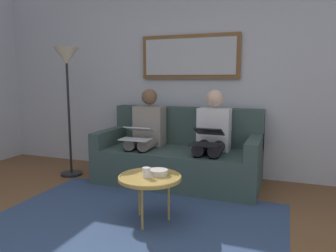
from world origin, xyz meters
name	(u,v)px	position (x,y,z in m)	size (l,w,h in m)	color
wall_rear	(191,76)	(0.00, -2.60, 1.30)	(6.00, 0.12, 2.60)	#B7BCC6
area_rug	(135,221)	(0.00, -0.85, 0.00)	(2.60, 1.80, 0.01)	#33476B
couch	(180,156)	(0.00, -2.12, 0.31)	(1.96, 0.90, 0.90)	#384C47
framed_mirror	(190,57)	(0.00, -2.51, 1.55)	(1.31, 0.05, 0.57)	brown
coffee_table	(150,178)	(-0.13, -0.90, 0.40)	(0.56, 0.56, 0.43)	tan
cup	(146,173)	(-0.11, -0.86, 0.46)	(0.07, 0.07, 0.09)	silver
bowl	(159,172)	(-0.18, -0.97, 0.44)	(0.16, 0.16, 0.05)	beige
person_left	(212,136)	(-0.42, -2.05, 0.61)	(0.38, 0.58, 1.14)	silver
laptop_black	(208,137)	(-0.42, -1.82, 0.63)	(0.32, 0.40, 0.17)	black
person_right	(146,132)	(0.42, -2.05, 0.61)	(0.38, 0.58, 1.14)	gray
laptop_silver	(138,134)	(0.42, -1.80, 0.62)	(0.35, 0.33, 0.14)	silver
standing_lamp	(67,70)	(1.43, -1.85, 1.37)	(0.32, 0.32, 1.66)	black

